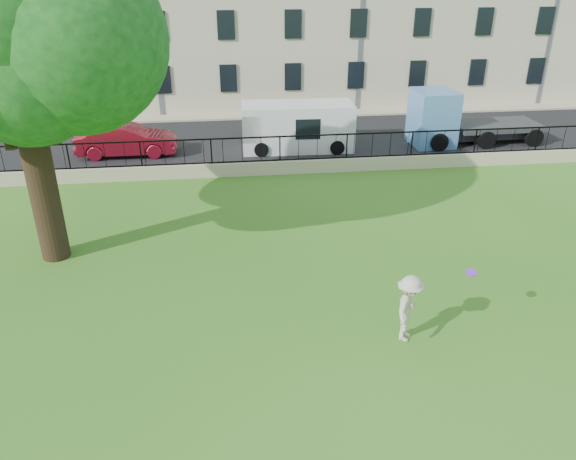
{
  "coord_description": "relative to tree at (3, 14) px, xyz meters",
  "views": [
    {
      "loc": [
        -2.52,
        -11.57,
        8.85
      ],
      "look_at": [
        -0.68,
        3.5,
        1.36
      ],
      "focal_mm": 35.0,
      "sensor_mm": 36.0,
      "label": 1
    }
  ],
  "objects": [
    {
      "name": "retaining_wall",
      "position": [
        8.19,
        6.69,
        -7.09
      ],
      "size": [
        50.0,
        0.4,
        0.6
      ],
      "primitive_type": "cube",
      "color": "tan",
      "rests_on": "ground"
    },
    {
      "name": "red_sedan",
      "position": [
        1.09,
        10.09,
        -6.62
      ],
      "size": [
        4.7,
        1.64,
        1.55
      ],
      "primitive_type": "imported",
      "rotation": [
        0.0,
        0.0,
        1.57
      ],
      "color": "maroon",
      "rests_on": "street"
    },
    {
      "name": "tree",
      "position": [
        0.0,
        0.0,
        0.0
      ],
      "size": [
        8.6,
        6.83,
        10.97
      ],
      "color": "black",
      "rests_on": "ground"
    },
    {
      "name": "iron_railing",
      "position": [
        8.19,
        6.69,
        -6.24
      ],
      "size": [
        50.0,
        0.05,
        1.13
      ],
      "color": "black",
      "rests_on": "retaining_wall"
    },
    {
      "name": "blue_truck",
      "position": [
        18.64,
        10.09,
        -6.01
      ],
      "size": [
        6.63,
        2.51,
        2.76
      ],
      "primitive_type": "cube",
      "rotation": [
        0.0,
        0.0,
        0.03
      ],
      "color": "#5589C8",
      "rests_on": "street"
    },
    {
      "name": "frisbee",
      "position": [
        11.66,
        -5.47,
        -5.67
      ],
      "size": [
        0.36,
        0.35,
        0.12
      ],
      "primitive_type": "cylinder",
      "rotation": [
        0.21,
        -0.14,
        0.39
      ],
      "color": "purple"
    },
    {
      "name": "street",
      "position": [
        8.19,
        11.39,
        -7.39
      ],
      "size": [
        60.0,
        9.0,
        0.01
      ],
      "primitive_type": "cube",
      "color": "black",
      "rests_on": "ground"
    },
    {
      "name": "sidewalk",
      "position": [
        8.19,
        16.59,
        -7.33
      ],
      "size": [
        60.0,
        1.4,
        0.12
      ],
      "primitive_type": "cube",
      "color": "tan",
      "rests_on": "ground"
    },
    {
      "name": "ground",
      "position": [
        8.19,
        -5.31,
        -7.39
      ],
      "size": [
        120.0,
        120.0,
        0.0
      ],
      "primitive_type": "plane",
      "color": "#316417",
      "rests_on": "ground"
    },
    {
      "name": "man",
      "position": [
        10.07,
        -5.66,
        -6.49
      ],
      "size": [
        1.18,
        1.35,
        1.81
      ],
      "primitive_type": "imported",
      "rotation": [
        0.0,
        0.0,
        1.03
      ],
      "color": "#C0B89C",
      "rests_on": "ground"
    },
    {
      "name": "white_van",
      "position": [
        9.43,
        10.09,
        -6.25
      ],
      "size": [
        5.52,
        2.31,
        2.29
      ],
      "primitive_type": "cube",
      "rotation": [
        0.0,
        0.0,
        -0.03
      ],
      "color": "silver",
      "rests_on": "street"
    }
  ]
}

